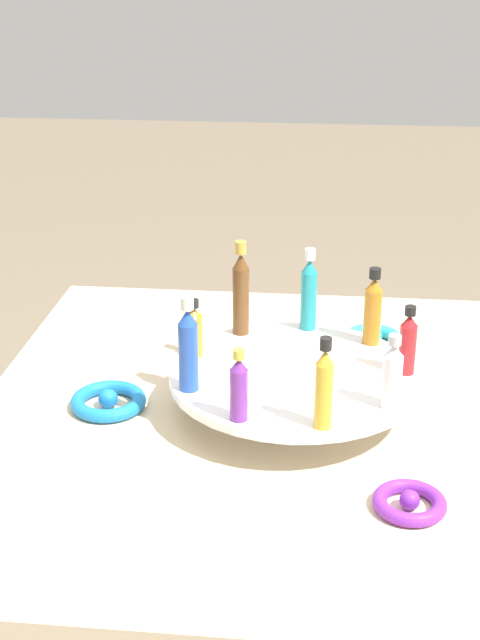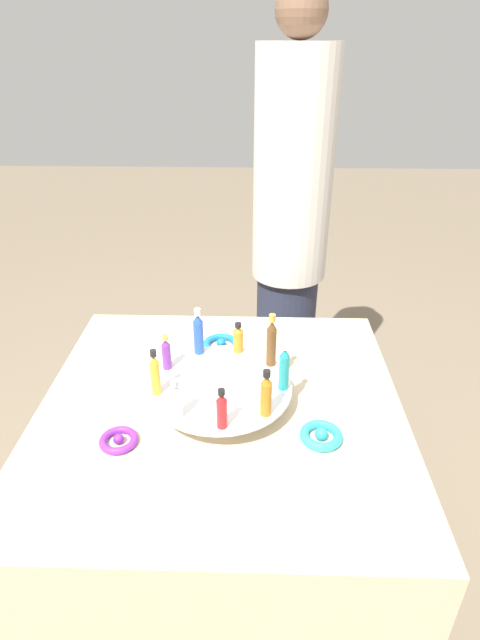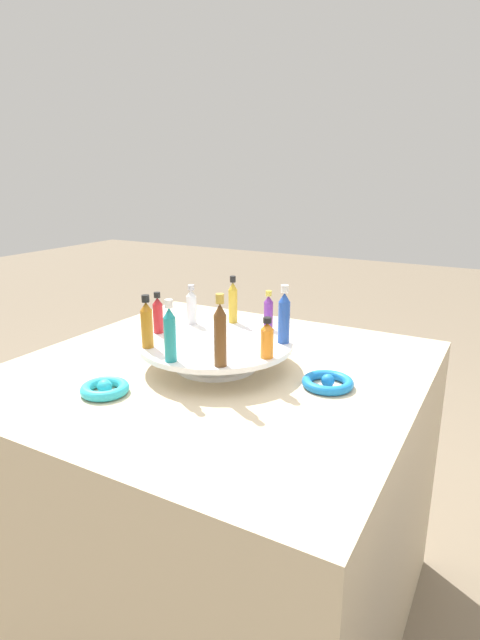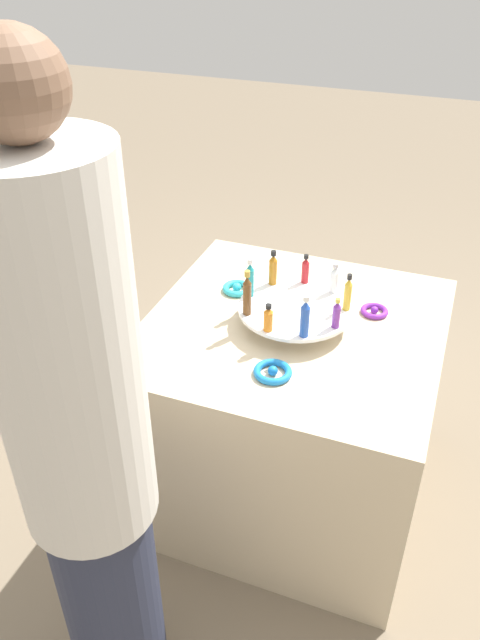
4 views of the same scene
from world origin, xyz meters
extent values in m
plane|color=#756651|center=(0.00, 0.00, 0.00)|extent=(12.00, 12.00, 0.00)
cube|color=beige|center=(0.00, 0.00, 0.36)|extent=(0.92, 0.92, 0.72)
cylinder|color=white|center=(0.00, 0.00, 0.73)|extent=(0.19, 0.19, 0.01)
cylinder|color=white|center=(0.00, 0.00, 0.75)|extent=(0.10, 0.10, 0.04)
cylinder|color=white|center=(0.00, 0.00, 0.78)|extent=(0.36, 0.36, 0.01)
cylinder|color=orange|center=(-0.15, 0.04, 0.82)|extent=(0.03, 0.03, 0.06)
cone|color=orange|center=(-0.15, 0.04, 0.86)|extent=(0.03, 0.03, 0.01)
cylinder|color=black|center=(-0.15, 0.04, 0.87)|extent=(0.02, 0.02, 0.01)
cylinder|color=#234CAD|center=(-0.14, -0.07, 0.84)|extent=(0.03, 0.03, 0.10)
cone|color=#234CAD|center=(-0.14, -0.07, 0.89)|extent=(0.03, 0.03, 0.02)
cylinder|color=silver|center=(-0.14, -0.07, 0.91)|extent=(0.02, 0.02, 0.02)
cylinder|color=#702D93|center=(-0.07, -0.14, 0.82)|extent=(0.02, 0.02, 0.07)
cone|color=#702D93|center=(-0.07, -0.14, 0.87)|extent=(0.02, 0.02, 0.02)
cylinder|color=gold|center=(-0.07, -0.14, 0.88)|extent=(0.02, 0.02, 0.01)
cylinder|color=gold|center=(0.04, -0.15, 0.83)|extent=(0.02, 0.02, 0.09)
cone|color=gold|center=(0.04, -0.15, 0.89)|extent=(0.02, 0.02, 0.02)
cylinder|color=black|center=(0.04, -0.15, 0.90)|extent=(0.02, 0.02, 0.02)
cylinder|color=silver|center=(0.13, -0.09, 0.82)|extent=(0.03, 0.03, 0.07)
cone|color=silver|center=(0.13, -0.09, 0.87)|extent=(0.02, 0.02, 0.02)
cylinder|color=#B2B2B7|center=(0.13, -0.09, 0.88)|extent=(0.02, 0.02, 0.01)
cylinder|color=#B21E23|center=(0.16, 0.01, 0.82)|extent=(0.02, 0.02, 0.07)
cone|color=#B21E23|center=(0.16, 0.01, 0.87)|extent=(0.02, 0.02, 0.02)
cylinder|color=black|center=(0.16, 0.01, 0.88)|extent=(0.02, 0.02, 0.01)
cylinder|color=#AD6B19|center=(0.11, 0.11, 0.83)|extent=(0.03, 0.03, 0.09)
cone|color=#AD6B19|center=(0.11, 0.11, 0.88)|extent=(0.03, 0.03, 0.02)
cylinder|color=black|center=(0.11, 0.11, 0.90)|extent=(0.02, 0.02, 0.02)
cylinder|color=teal|center=(0.01, 0.16, 0.83)|extent=(0.03, 0.03, 0.09)
cone|color=teal|center=(0.01, 0.16, 0.89)|extent=(0.02, 0.02, 0.02)
cylinder|color=silver|center=(0.01, 0.16, 0.91)|extent=(0.02, 0.02, 0.02)
cylinder|color=brown|center=(-0.09, 0.13, 0.84)|extent=(0.03, 0.03, 0.11)
cone|color=brown|center=(-0.09, 0.13, 0.91)|extent=(0.02, 0.02, 0.02)
cylinder|color=#B79338|center=(-0.09, 0.13, 0.93)|extent=(0.02, 0.02, 0.02)
torus|color=blue|center=(-0.27, -0.02, 0.73)|extent=(0.11, 0.11, 0.02)
sphere|color=blue|center=(-0.27, -0.02, 0.74)|extent=(0.03, 0.03, 0.03)
torus|color=purple|center=(0.15, -0.23, 0.73)|extent=(0.09, 0.09, 0.02)
sphere|color=purple|center=(0.15, -0.23, 0.74)|extent=(0.02, 0.02, 0.02)
torus|color=#2DB7CC|center=(0.12, 0.24, 0.73)|extent=(0.10, 0.10, 0.02)
sphere|color=#2DB7CC|center=(0.12, 0.24, 0.74)|extent=(0.03, 0.03, 0.03)
cylinder|color=#282D42|center=(-0.84, 0.22, 0.36)|extent=(0.25, 0.25, 0.72)
cylinder|color=beige|center=(-0.84, 0.22, 1.12)|extent=(0.29, 0.29, 0.82)
sphere|color=brown|center=(-0.84, 0.22, 1.62)|extent=(0.17, 0.17, 0.17)
camera|label=1|loc=(0.04, -1.14, 1.35)|focal=50.00mm
camera|label=2|loc=(1.00, 0.08, 1.54)|focal=28.00mm
camera|label=3|loc=(-0.59, 0.93, 1.16)|focal=28.00mm
camera|label=4|loc=(-1.59, -0.42, 1.84)|focal=35.00mm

